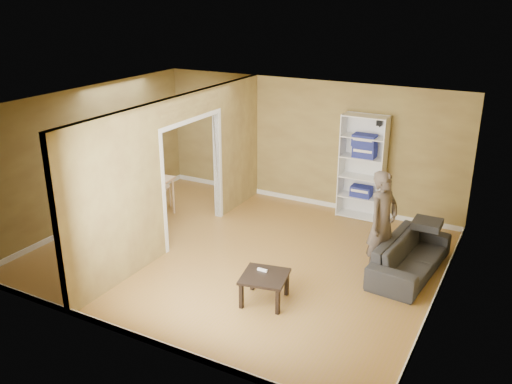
% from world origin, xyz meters
% --- Properties ---
extents(room_shell, '(6.50, 6.50, 6.50)m').
position_xyz_m(room_shell, '(0.00, 0.00, 1.30)').
color(room_shell, olive).
rests_on(room_shell, ground).
extents(partition, '(0.22, 5.50, 2.60)m').
position_xyz_m(partition, '(-1.20, 0.00, 1.30)').
color(partition, '#A3904C').
rests_on(partition, ground).
extents(wall_speaker, '(0.10, 0.10, 0.10)m').
position_xyz_m(wall_speaker, '(1.50, 2.69, 1.90)').
color(wall_speaker, black).
rests_on(wall_speaker, room_shell).
extents(sofa, '(2.02, 1.02, 0.74)m').
position_xyz_m(sofa, '(2.70, 0.73, 0.37)').
color(sofa, black).
rests_on(sofa, ground).
extents(person, '(0.86, 0.78, 1.96)m').
position_xyz_m(person, '(2.25, 0.56, 0.98)').
color(person, slate).
rests_on(person, ground).
extents(bookshelf, '(0.86, 0.38, 2.05)m').
position_xyz_m(bookshelf, '(1.27, 2.61, 1.03)').
color(bookshelf, white).
rests_on(bookshelf, ground).
extents(paper_box_navy_a, '(0.40, 0.26, 0.20)m').
position_xyz_m(paper_box_navy_a, '(1.28, 2.56, 0.53)').
color(paper_box_navy_a, navy).
rests_on(paper_box_navy_a, bookshelf).
extents(paper_box_navy_b, '(0.43, 0.28, 0.22)m').
position_xyz_m(paper_box_navy_b, '(1.29, 2.56, 1.35)').
color(paper_box_navy_b, '#1C2A48').
rests_on(paper_box_navy_b, bookshelf).
extents(paper_box_navy_c, '(0.44, 0.29, 0.23)m').
position_xyz_m(paper_box_navy_c, '(1.28, 2.56, 1.58)').
color(paper_box_navy_c, navy).
rests_on(paper_box_navy_c, bookshelf).
extents(coffee_table, '(0.64, 0.64, 0.42)m').
position_xyz_m(coffee_table, '(1.06, -1.14, 0.36)').
color(coffee_table, black).
rests_on(coffee_table, ground).
extents(game_controller, '(0.15, 0.04, 0.03)m').
position_xyz_m(game_controller, '(0.97, -1.05, 0.44)').
color(game_controller, white).
rests_on(game_controller, coffee_table).
extents(dining_table, '(1.25, 0.83, 0.78)m').
position_xyz_m(dining_table, '(-2.61, 0.51, 0.70)').
color(dining_table, tan).
rests_on(dining_table, ground).
extents(chair_left, '(0.48, 0.48, 0.87)m').
position_xyz_m(chair_left, '(-3.29, 0.54, 0.43)').
color(chair_left, '#D4AE85').
rests_on(chair_left, ground).
extents(chair_near, '(0.51, 0.51, 1.04)m').
position_xyz_m(chair_near, '(-2.53, -0.09, 0.52)').
color(chair_near, tan).
rests_on(chair_near, ground).
extents(chair_far, '(0.45, 0.45, 0.95)m').
position_xyz_m(chair_far, '(-2.51, 1.04, 0.48)').
color(chair_far, '#D5BD7F').
rests_on(chair_far, ground).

